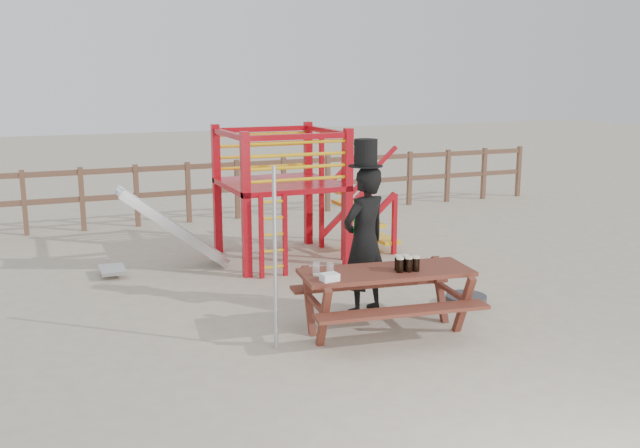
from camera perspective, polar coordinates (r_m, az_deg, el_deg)
The scene contains 10 objects.
ground at distance 8.16m, azimuth 4.22°, elevation -8.81°, with size 60.00×60.00×0.00m, color #B7AA8F.
back_fence at distance 14.38m, azimuth -8.56°, elevation 3.17°, with size 15.09×0.09×1.20m.
playground_fort at distance 11.12m, azimuth -3.56°, elevation 2.52°, with size 4.71×1.84×2.10m.
picnic_table at distance 8.06m, azimuth 5.27°, elevation -5.57°, with size 2.06×1.55×0.74m.
man_with_hat at distance 8.61m, azimuth 3.59°, elevation -1.03°, with size 0.77×0.63×2.14m.
metal_pole at distance 7.43m, azimuth -3.61°, elevation -2.89°, with size 0.04×0.04×1.97m, color #B2B2B7.
parasol_base at distance 9.32m, azimuth 11.60°, elevation -5.96°, with size 0.52×0.52×0.22m.
paper_bag at distance 7.54m, azimuth 0.77°, elevation -4.27°, with size 0.18×0.14×0.08m, color white.
stout_pints at distance 7.95m, azimuth 6.87°, elevation -3.15°, with size 0.27×0.20×0.17m.
empty_glasses at distance 7.70m, azimuth 0.26°, elevation -3.70°, with size 0.21×0.17×0.15m.
Camera 1 is at (-3.51, -6.78, 2.88)m, focal length 40.00 mm.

